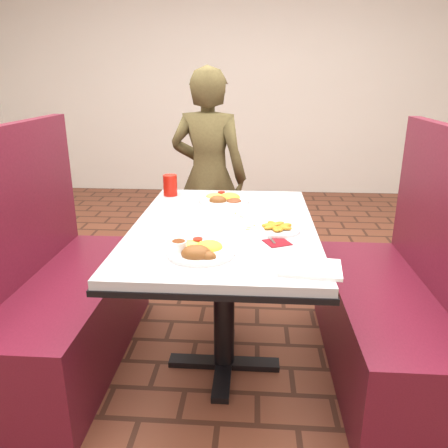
% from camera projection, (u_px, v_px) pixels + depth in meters
% --- Properties ---
extents(dining_table, '(0.81, 1.21, 0.75)m').
position_uv_depth(dining_table, '(224.00, 244.00, 1.98)').
color(dining_table, '#B8BABD').
rests_on(dining_table, ground).
extents(booth_bench_left, '(0.47, 1.20, 1.17)m').
position_uv_depth(booth_bench_left, '(62.00, 301.00, 2.14)').
color(booth_bench_left, maroon).
rests_on(booth_bench_left, ground).
extents(booth_bench_right, '(0.47, 1.20, 1.17)m').
position_uv_depth(booth_bench_right, '(395.00, 313.00, 2.03)').
color(booth_bench_right, maroon).
rests_on(booth_bench_right, ground).
extents(diner_person, '(0.58, 0.44, 1.44)m').
position_uv_depth(diner_person, '(209.00, 177.00, 2.97)').
color(diner_person, brown).
rests_on(diner_person, ground).
extents(near_dinner_plate, '(0.25, 0.25, 0.08)m').
position_uv_depth(near_dinner_plate, '(199.00, 247.00, 1.61)').
color(near_dinner_plate, white).
rests_on(near_dinner_plate, dining_table).
extents(far_dinner_plate, '(0.26, 0.26, 0.07)m').
position_uv_depth(far_dinner_plate, '(224.00, 197.00, 2.28)').
color(far_dinner_plate, white).
rests_on(far_dinner_plate, dining_table).
extents(plantain_plate, '(0.19, 0.19, 0.03)m').
position_uv_depth(plantain_plate, '(277.00, 228.00, 1.86)').
color(plantain_plate, white).
rests_on(plantain_plate, dining_table).
extents(maroon_napkin, '(0.12, 0.12, 0.00)m').
position_uv_depth(maroon_napkin, '(277.00, 242.00, 1.73)').
color(maroon_napkin, maroon).
rests_on(maroon_napkin, dining_table).
extents(spoon_utensil, '(0.04, 0.12, 0.00)m').
position_uv_depth(spoon_utensil, '(270.00, 238.00, 1.76)').
color(spoon_utensil, silver).
rests_on(spoon_utensil, dining_table).
extents(red_tumbler, '(0.08, 0.08, 0.11)m').
position_uv_depth(red_tumbler, '(170.00, 185.00, 2.40)').
color(red_tumbler, '#B8160C').
rests_on(red_tumbler, dining_table).
extents(paper_napkin, '(0.23, 0.18, 0.01)m').
position_uv_depth(paper_napkin, '(310.00, 268.00, 1.49)').
color(paper_napkin, white).
rests_on(paper_napkin, dining_table).
extents(knife_utensil, '(0.03, 0.19, 0.00)m').
position_uv_depth(knife_utensil, '(203.00, 249.00, 1.64)').
color(knife_utensil, silver).
rests_on(knife_utensil, dining_table).
extents(fork_utensil, '(0.05, 0.14, 0.00)m').
position_uv_depth(fork_utensil, '(184.00, 251.00, 1.63)').
color(fork_utensil, silver).
rests_on(fork_utensil, dining_table).
extents(lettuce_shreds, '(0.28, 0.32, 0.00)m').
position_uv_depth(lettuce_shreds, '(234.00, 220.00, 2.00)').
color(lettuce_shreds, '#7CB247').
rests_on(lettuce_shreds, dining_table).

